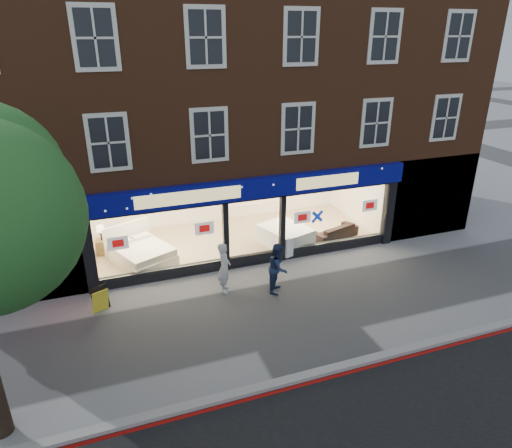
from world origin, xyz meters
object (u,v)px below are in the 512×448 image
a_board (100,300)px  pedestrian_grey (224,268)px  mattress_stack (285,236)px  pedestrian_blue (278,268)px  display_bed (141,253)px  sofa (335,231)px

a_board → pedestrian_grey: 3.84m
a_board → mattress_stack: bearing=-5.3°
mattress_stack → pedestrian_blue: 3.29m
a_board → pedestrian_blue: bearing=-30.3°
mattress_stack → display_bed: bearing=175.0°
display_bed → sofa: bearing=-27.7°
display_bed → pedestrian_grey: bearing=-74.1°
a_board → pedestrian_grey: bearing=-25.3°
a_board → pedestrian_blue: pedestrian_blue is taller
sofa → a_board: size_ratio=2.57×
mattress_stack → pedestrian_blue: bearing=-117.3°
display_bed → pedestrian_grey: size_ratio=1.57×
mattress_stack → sofa: bearing=-2.7°
sofa → display_bed: bearing=-20.6°
display_bed → mattress_stack: bearing=-28.3°
display_bed → a_board: display_bed is taller
display_bed → sofa: display_bed is taller
mattress_stack → sofa: (2.10, -0.10, -0.08)m
display_bed → pedestrian_blue: size_ratio=1.61×
a_board → display_bed: bearing=37.6°
pedestrian_grey → sofa: bearing=-52.4°
display_bed → sofa: size_ratio=1.35×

